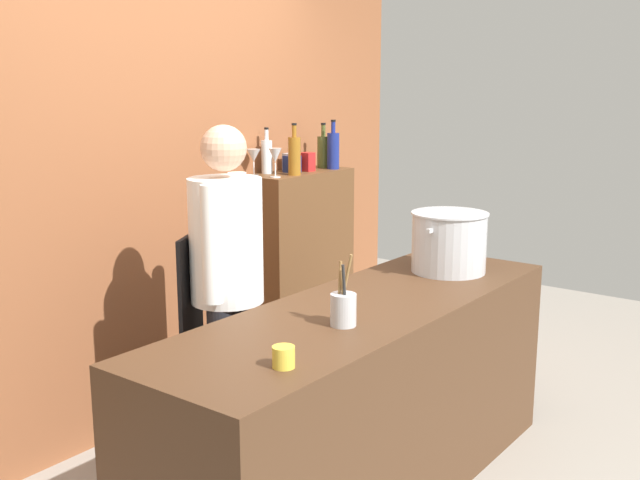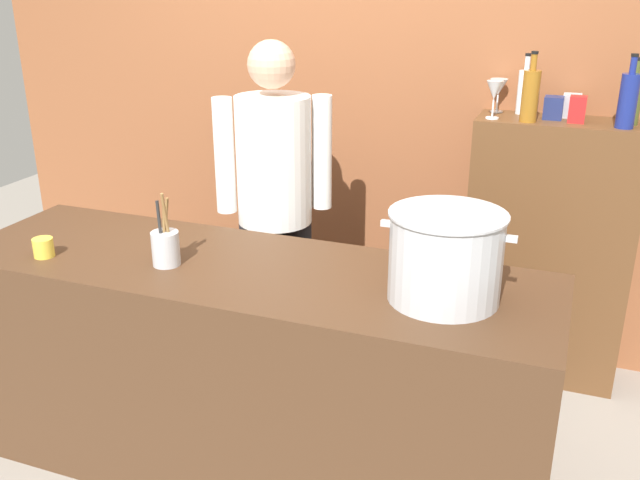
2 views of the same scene
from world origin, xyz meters
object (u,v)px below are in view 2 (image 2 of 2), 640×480
(utensil_crock, at_px, (166,247))
(wine_bottle_clear, at_px, (525,91))
(butter_jar, at_px, (43,248))
(wine_bottle_olive, at_px, (632,99))
(chef, at_px, (275,195))
(spice_tin_silver, at_px, (572,106))
(wine_bottle_cobalt, at_px, (628,100))
(wine_bottle_amber, at_px, (530,95))
(stockpot_large, at_px, (445,257))
(wine_glass_short, at_px, (499,88))
(wine_glass_tall, at_px, (494,92))
(spice_tin_red, at_px, (577,109))
(spice_tin_navy, at_px, (553,108))

(utensil_crock, xyz_separation_m, wine_bottle_clear, (1.12, 1.37, 0.43))
(butter_jar, relative_size, wine_bottle_olive, 0.27)
(chef, height_order, utensil_crock, chef)
(chef, relative_size, spice_tin_silver, 15.48)
(wine_bottle_cobalt, relative_size, spice_tin_silver, 2.91)
(wine_bottle_amber, bearing_deg, utensil_crock, -134.30)
(stockpot_large, height_order, wine_bottle_amber, wine_bottle_amber)
(wine_bottle_olive, xyz_separation_m, wine_glass_short, (-0.58, 0.08, 0.01))
(wine_bottle_amber, distance_m, wine_glass_short, 0.24)
(wine_bottle_clear, bearing_deg, wine_glass_tall, -125.07)
(wine_glass_tall, height_order, spice_tin_silver, wine_glass_tall)
(utensil_crock, height_order, wine_bottle_olive, wine_bottle_olive)
(spice_tin_red, bearing_deg, wine_bottle_amber, -163.48)
(wine_glass_short, bearing_deg, utensil_crock, -126.10)
(stockpot_large, xyz_separation_m, spice_tin_navy, (0.23, 1.21, 0.30))
(butter_jar, distance_m, wine_glass_short, 2.15)
(spice_tin_red, bearing_deg, wine_glass_tall, -172.80)
(butter_jar, bearing_deg, spice_tin_silver, 38.72)
(wine_bottle_olive, bearing_deg, spice_tin_navy, -179.86)
(butter_jar, height_order, spice_tin_silver, spice_tin_silver)
(wine_bottle_amber, distance_m, spice_tin_red, 0.22)
(stockpot_large, distance_m, butter_jar, 1.53)
(utensil_crock, bearing_deg, spice_tin_silver, 45.54)
(butter_jar, bearing_deg, wine_glass_tall, 41.22)
(chef, relative_size, wine_bottle_amber, 5.39)
(utensil_crock, relative_size, wine_glass_short, 1.84)
(spice_tin_silver, bearing_deg, butter_jar, -141.28)
(stockpot_large, height_order, spice_tin_silver, spice_tin_silver)
(utensil_crock, relative_size, wine_bottle_olive, 1.00)
(wine_glass_tall, relative_size, spice_tin_navy, 1.67)
(wine_bottle_olive, relative_size, wine_glass_tall, 1.69)
(wine_bottle_olive, bearing_deg, wine_bottle_amber, -166.51)
(wine_glass_short, bearing_deg, stockpot_large, -88.76)
(chef, xyz_separation_m, wine_bottle_cobalt, (1.45, 0.45, 0.45))
(wine_glass_short, bearing_deg, wine_glass_tall, -89.24)
(chef, distance_m, butter_jar, 1.04)
(utensil_crock, height_order, wine_bottle_clear, wine_bottle_clear)
(utensil_crock, distance_m, spice_tin_silver, 1.95)
(chef, distance_m, stockpot_large, 1.14)
(wine_bottle_olive, height_order, wine_glass_tall, wine_bottle_olive)
(utensil_crock, relative_size, spice_tin_red, 2.48)
(wine_glass_tall, xyz_separation_m, wine_glass_short, (-0.00, 0.17, -0.01))
(stockpot_large, distance_m, spice_tin_navy, 1.27)
(wine_bottle_olive, xyz_separation_m, wine_bottle_clear, (-0.46, 0.08, -0.00))
(wine_bottle_amber, bearing_deg, butter_jar, -141.95)
(chef, distance_m, wine_bottle_amber, 1.23)
(wine_bottle_olive, relative_size, wine_bottle_clear, 1.04)
(wine_bottle_cobalt, bearing_deg, butter_jar, -147.67)
(spice_tin_red, bearing_deg, spice_tin_silver, 103.98)
(butter_jar, height_order, wine_glass_short, wine_glass_short)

